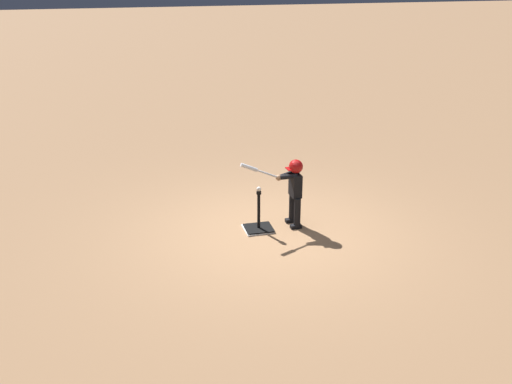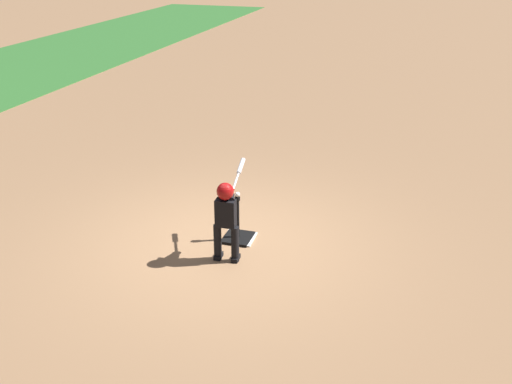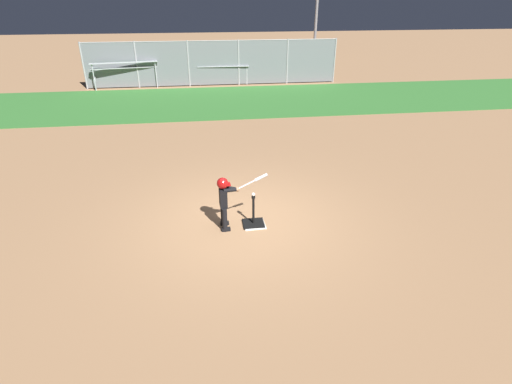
{
  "view_description": "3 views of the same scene",
  "coord_description": "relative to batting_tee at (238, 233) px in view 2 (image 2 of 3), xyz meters",
  "views": [
    {
      "loc": [
        2.24,
        8.31,
        4.12
      ],
      "look_at": [
        0.23,
        -0.14,
        0.67
      ],
      "focal_mm": 42.0,
      "sensor_mm": 36.0,
      "label": 1
    },
    {
      "loc": [
        -7.08,
        -2.66,
        4.08
      ],
      "look_at": [
        0.23,
        -0.42,
        0.75
      ],
      "focal_mm": 42.0,
      "sensor_mm": 36.0,
      "label": 2
    },
    {
      "loc": [
        -0.75,
        -7.27,
        4.35
      ],
      "look_at": [
        0.23,
        -0.13,
        0.74
      ],
      "focal_mm": 28.0,
      "sensor_mm": 36.0,
      "label": 3
    }
  ],
  "objects": [
    {
      "name": "ground_plane",
      "position": [
        -0.18,
        0.17,
        -0.09
      ],
      "size": [
        90.0,
        90.0,
        0.0
      ],
      "primitive_type": "plane",
      "color": "#99704C"
    },
    {
      "name": "baseball",
      "position": [
        0.0,
        0.0,
        0.62
      ],
      "size": [
        0.07,
        0.07,
        0.07
      ],
      "primitive_type": "sphere",
      "color": "white",
      "rests_on": "batting_tee"
    },
    {
      "name": "home_plate",
      "position": [
        0.02,
        -0.01,
        -0.08
      ],
      "size": [
        0.46,
        0.46,
        0.02
      ],
      "primitive_type": "cube",
      "rotation": [
        0.0,
        0.0,
        0.04
      ],
      "color": "white",
      "rests_on": "ground_plane"
    },
    {
      "name": "batter_child",
      "position": [
        -0.57,
        -0.04,
        0.63
      ],
      "size": [
        1.02,
        0.36,
        1.16
      ],
      "color": "black",
      "rests_on": "ground_plane"
    },
    {
      "name": "batting_tee",
      "position": [
        0.0,
        0.0,
        0.0
      ],
      "size": [
        0.44,
        0.4,
        0.67
      ],
      "color": "black",
      "rests_on": "ground_plane"
    }
  ]
}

